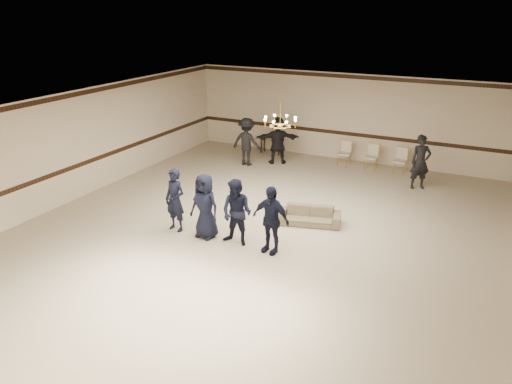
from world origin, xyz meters
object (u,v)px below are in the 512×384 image
boy_d (271,220)px  adult_right (420,162)px  adult_mid (278,140)px  chandelier (280,114)px  boy_c (237,213)px  settee (309,215)px  banquet_chair_left (344,153)px  boy_a (175,200)px  banquet_chair_right (400,161)px  banquet_chair_mid (372,157)px  adult_left (247,142)px  boy_b (205,206)px  console_table (271,145)px

boy_d → adult_right: bearing=75.9°
adult_right → adult_mid: bearing=144.3°
chandelier → boy_c: bearing=-96.4°
boy_c → chandelier: bearing=86.0°
boy_c → settee: (1.17, 1.89, -0.59)m
boy_c → banquet_chair_left: boy_c is taller
chandelier → adult_right: 5.44m
chandelier → boy_a: bearing=-135.4°
boy_c → banquet_chair_right: boy_c is taller
chandelier → boy_a: size_ratio=0.57×
banquet_chair_mid → adult_left: bearing=-156.8°
adult_mid → banquet_chair_mid: 3.40m
boy_c → banquet_chair_left: 7.29m
settee → banquet_chair_left: 5.42m
settee → adult_left: (-3.88, 3.82, 0.63)m
boy_b → chandelier: bearing=67.2°
boy_a → banquet_chair_mid: boy_a is taller
adult_mid → chandelier: bearing=84.1°
banquet_chair_mid → console_table: bearing=180.0°
adult_left → banquet_chair_right: (5.17, 1.55, -0.43)m
settee → banquet_chair_right: (1.29, 5.37, 0.20)m
boy_c → adult_mid: size_ratio=0.95×
chandelier → adult_left: bearing=128.3°
chandelier → boy_c: 2.87m
banquet_chair_left → banquet_chair_mid: same height
console_table → banquet_chair_mid: bearing=-4.9°
adult_mid → banquet_chair_left: 2.46m
boy_b → console_table: bearing=109.0°
banquet_chair_left → console_table: size_ratio=1.06×
boy_d → console_table: size_ratio=1.98×
settee → banquet_chair_left: bearing=82.6°
chandelier → adult_right: chandelier is taller
boy_c → boy_d: same height
boy_d → settee: 2.00m
settee → banquet_chair_mid: (0.29, 5.37, 0.20)m
banquet_chair_left → banquet_chair_right: 2.00m
settee → banquet_chair_right: size_ratio=1.87×
adult_left → adult_right: size_ratio=1.00×
adult_left → chandelier: bearing=129.2°
boy_c → banquet_chair_mid: 7.42m
boy_a → banquet_chair_left: size_ratio=1.88×
boy_b → adult_left: size_ratio=0.95×
banquet_chair_right → banquet_chair_mid: bearing=-175.9°
console_table → boy_a: bearing=-86.3°
banquet_chair_right → settee: bearing=-99.5°
boy_a → banquet_chair_mid: (3.26, 7.26, -0.39)m
boy_c → adult_right: size_ratio=0.95×
boy_c → console_table: boy_c is taller
chandelier → boy_b: (-1.12, -1.99, -2.05)m
adult_left → adult_mid: bearing=-141.2°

